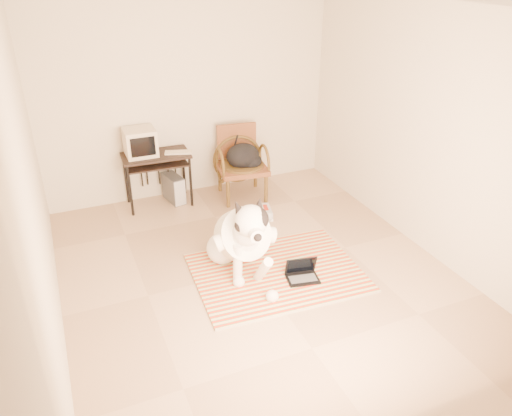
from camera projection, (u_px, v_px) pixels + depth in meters
floor at (254, 270)px, 5.48m from camera, size 4.50×4.50×0.00m
ceiling at (253, 6)px, 4.23m from camera, size 4.50×4.50×0.00m
wall_back at (189, 98)px, 6.69m from camera, size 4.50×0.00×4.50m
wall_front at (398, 281)px, 3.02m from camera, size 4.50×0.00×4.50m
wall_left at (33, 190)px, 4.16m from camera, size 0.00×4.50×4.50m
wall_right at (419, 129)px, 5.55m from camera, size 0.00×4.50×4.50m
rug at (277, 272)px, 5.42m from camera, size 1.84×1.45×0.02m
dog at (242, 238)px, 5.29m from camera, size 0.69×1.45×1.04m
laptop at (302, 273)px, 5.29m from camera, size 0.37×0.30×0.23m
computer_desk at (157, 162)px, 6.59m from camera, size 0.90×0.53×0.73m
crt_monitor at (140, 142)px, 6.45m from camera, size 0.40×0.38×0.35m
desk_keyboard at (178, 152)px, 6.59m from camera, size 0.37×0.23×0.02m
pc_tower at (174, 188)px, 6.89m from camera, size 0.25×0.43×0.38m
rattan_chair at (241, 163)px, 6.92m from camera, size 0.72×0.70×0.98m
backpack at (244, 157)px, 6.80m from camera, size 0.48×0.38×0.34m
sneaker_left at (251, 222)px, 6.33m from camera, size 0.12×0.29×0.10m
sneaker_right at (266, 212)px, 6.56m from camera, size 0.21×0.35×0.12m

